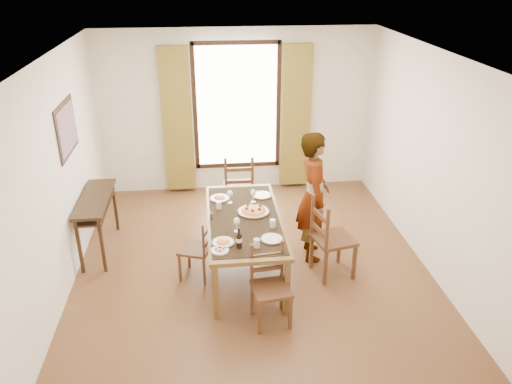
{
  "coord_description": "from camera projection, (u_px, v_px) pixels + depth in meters",
  "views": [
    {
      "loc": [
        -0.54,
        -5.51,
        3.67
      ],
      "look_at": [
        0.06,
        0.11,
        1.0
      ],
      "focal_mm": 35.0,
      "sensor_mm": 36.0,
      "label": 1
    }
  ],
  "objects": [
    {
      "name": "caprese_plate",
      "position": [
        220.0,
        249.0,
        5.44
      ],
      "size": [
        0.2,
        0.2,
        0.04
      ],
      "primitive_type": null,
      "color": "silver",
      "rests_on": "dining_table"
    },
    {
      "name": "room_shell",
      "position": [
        250.0,
        151.0,
        6.03
      ],
      "size": [
        4.6,
        5.1,
        2.74
      ],
      "color": "white",
      "rests_on": "ground"
    },
    {
      "name": "chair_west",
      "position": [
        198.0,
        250.0,
        6.17
      ],
      "size": [
        0.47,
        0.47,
        0.84
      ],
      "rotation": [
        0.0,
        0.0,
        -1.91
      ],
      "color": "brown",
      "rests_on": "ground"
    },
    {
      "name": "wine_glass_a",
      "position": [
        237.0,
        225.0,
        5.8
      ],
      "size": [
        0.08,
        0.08,
        0.18
      ],
      "primitive_type": null,
      "color": "white",
      "rests_on": "dining_table"
    },
    {
      "name": "plate_ne",
      "position": [
        262.0,
        194.0,
        6.69
      ],
      "size": [
        0.27,
        0.27,
        0.05
      ],
      "primitive_type": null,
      "color": "silver",
      "rests_on": "dining_table"
    },
    {
      "name": "tumbler_c",
      "position": [
        257.0,
        243.0,
        5.51
      ],
      "size": [
        0.07,
        0.07,
        0.1
      ],
      "primitive_type": "cylinder",
      "color": "silver",
      "rests_on": "dining_table"
    },
    {
      "name": "chair_east",
      "position": [
        331.0,
        240.0,
        6.18
      ],
      "size": [
        0.56,
        0.56,
        1.05
      ],
      "rotation": [
        0.0,
        0.0,
        1.8
      ],
      "color": "brown",
      "rests_on": "ground"
    },
    {
      "name": "chair_north",
      "position": [
        239.0,
        188.0,
        7.6
      ],
      "size": [
        0.47,
        0.47,
        1.04
      ],
      "rotation": [
        0.0,
        0.0,
        3.12
      ],
      "color": "brown",
      "rests_on": "ground"
    },
    {
      "name": "plate_se",
      "position": [
        272.0,
        238.0,
        5.66
      ],
      "size": [
        0.27,
        0.27,
        0.05
      ],
      "primitive_type": null,
      "color": "silver",
      "rests_on": "dining_table"
    },
    {
      "name": "pasta_platter",
      "position": [
        254.0,
        209.0,
        6.25
      ],
      "size": [
        0.4,
        0.4,
        0.1
      ],
      "primitive_type": null,
      "color": "red",
      "rests_on": "dining_table"
    },
    {
      "name": "ground",
      "position": [
        252.0,
        264.0,
        6.57
      ],
      "size": [
        5.0,
        5.0,
        0.0
      ],
      "primitive_type": "plane",
      "color": "#482616",
      "rests_on": "ground"
    },
    {
      "name": "man",
      "position": [
        313.0,
        197.0,
        6.42
      ],
      "size": [
        0.68,
        0.49,
        1.74
      ],
      "primitive_type": "imported",
      "rotation": [
        0.0,
        0.0,
        1.52
      ],
      "color": "#9B9CA4",
      "rests_on": "ground"
    },
    {
      "name": "plate_sw",
      "position": [
        223.0,
        241.0,
        5.59
      ],
      "size": [
        0.27,
        0.27,
        0.05
      ],
      "primitive_type": null,
      "color": "silver",
      "rests_on": "dining_table"
    },
    {
      "name": "console_table",
      "position": [
        96.0,
        205.0,
        6.62
      ],
      "size": [
        0.38,
        1.2,
        0.8
      ],
      "color": "black",
      "rests_on": "ground"
    },
    {
      "name": "plate_nw",
      "position": [
        220.0,
        197.0,
        6.61
      ],
      "size": [
        0.27,
        0.27,
        0.05
      ],
      "primitive_type": null,
      "color": "silver",
      "rests_on": "dining_table"
    },
    {
      "name": "wine_bottle",
      "position": [
        239.0,
        238.0,
        5.46
      ],
      "size": [
        0.07,
        0.07,
        0.25
      ],
      "primitive_type": null,
      "color": "black",
      "rests_on": "dining_table"
    },
    {
      "name": "dining_table",
      "position": [
        244.0,
        222.0,
        6.18
      ],
      "size": [
        0.91,
        1.98,
        0.76
      ],
      "color": "brown",
      "rests_on": "ground"
    },
    {
      "name": "tumbler_b",
      "position": [
        219.0,
        205.0,
        6.35
      ],
      "size": [
        0.07,
        0.07,
        0.1
      ],
      "primitive_type": "cylinder",
      "color": "silver",
      "rests_on": "dining_table"
    },
    {
      "name": "wine_glass_c",
      "position": [
        230.0,
        197.0,
        6.48
      ],
      "size": [
        0.08,
        0.08,
        0.18
      ],
      "primitive_type": null,
      "color": "white",
      "rests_on": "dining_table"
    },
    {
      "name": "chair_south",
      "position": [
        270.0,
        288.0,
        5.4
      ],
      "size": [
        0.45,
        0.45,
        0.9
      ],
      "rotation": [
        0.0,
        0.0,
        0.13
      ],
      "color": "brown",
      "rests_on": "ground"
    },
    {
      "name": "tumbler_a",
      "position": [
        273.0,
        223.0,
        5.91
      ],
      "size": [
        0.07,
        0.07,
        0.1
      ],
      "primitive_type": "cylinder",
      "color": "silver",
      "rests_on": "dining_table"
    },
    {
      "name": "wine_glass_b",
      "position": [
        253.0,
        196.0,
        6.5
      ],
      "size": [
        0.08,
        0.08,
        0.18
      ],
      "primitive_type": null,
      "color": "white",
      "rests_on": "dining_table"
    }
  ]
}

